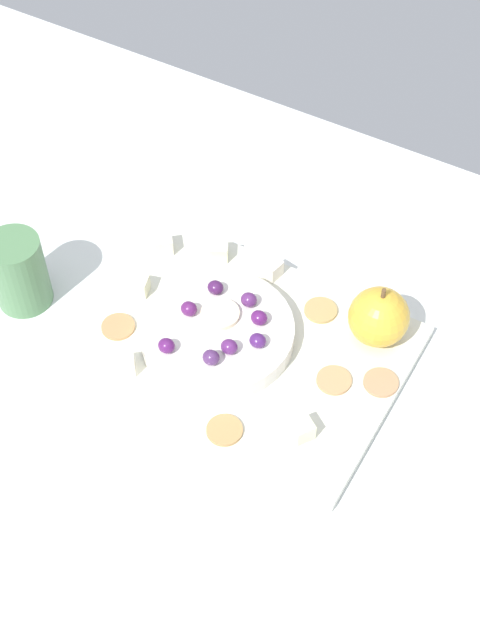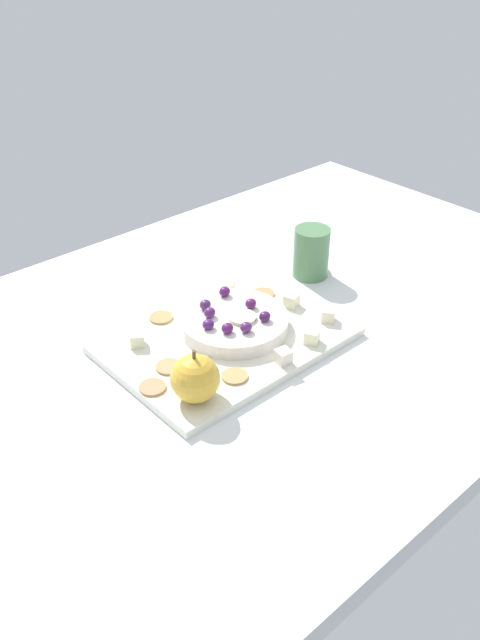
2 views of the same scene
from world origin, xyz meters
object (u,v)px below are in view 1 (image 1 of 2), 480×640
Objects in this scene: cracker_4 at (381,382)px; cheese_cube_1 at (139,286)px; cheese_cube_0 at (271,269)px; cheese_cube_2 at (219,251)px; grape_3 at (260,338)px; grape_4 at (188,310)px; serving_dish at (217,333)px; cheese_cube_3 at (302,429)px; grape_2 at (216,288)px; grape_1 at (229,347)px; apple_slice_0 at (220,314)px; cheese_cube_5 at (125,365)px; cracker_1 at (118,327)px; cracker_2 at (321,310)px; cheese_cube_4 at (164,244)px; apple_whole at (379,317)px; grape_5 at (249,300)px; cracker_3 at (225,430)px; cracker_0 at (334,380)px; platter at (240,345)px; grape_0 at (166,346)px; cup at (18,272)px; grape_6 at (259,318)px; grape_7 at (211,358)px.

cheese_cube_1 is at bearing -175.69° from cracker_4.
cheese_cube_2 is (-7.21, -0.72, 0.00)cm from cheese_cube_0.
grape_3 is 9.28cm from grape_4.
cheese_cube_3 is (14.77, -6.67, -0.09)cm from serving_dish.
grape_1 is at bearing -48.88° from grape_2.
grape_2 is at bearing 129.57° from apple_slice_0.
cheese_cube_3 is 1.00× the size of cheese_cube_5.
serving_dish is 9.10× the size of grape_4.
cracker_1 is 12.54cm from grape_2.
cracker_2 is at bearing -5.50° from cheese_cube_2.
cheese_cube_4 is 1.12× the size of grape_4.
cheese_cube_0 is at bearing 156.22° from cracker_4.
cheese_cube_5 is at bearing -125.92° from serving_dish.
apple_whole is 15.27cm from grape_5.
cheese_cube_2 and cheese_cube_3 have the same top height.
cheese_cube_5 is 16.38cm from grape_5.
cheese_cube_5 is 14.08cm from cracker_3.
grape_5 reaches higher than cracker_0.
grape_5 is 3.82cm from apple_slice_0.
platter is 10.91cm from cracker_2.
serving_dish reaches higher than cracker_4.
cheese_cube_4 is at bearing -178.23° from apple_whole.
cheese_cube_3 is at bearing 6.82° from cheese_cube_5.
cheese_cube_0 is 16.58cm from cheese_cube_1.
cheese_cube_5 is 23.89cm from cracker_0.
grape_0 is at bearing -9.52° from cracker_1.
cracker_2 is (15.29, -1.47, -0.92)cm from cheese_cube_2.
cracker_1 is 0.41× the size of cup.
grape_2 is (-17.62, 11.10, 2.13)cm from cheese_cube_3.
cracker_4 is at bearing 23.50° from grape_0.
grape_0 is (-10.37, 4.62, 3.07)cm from cracker_3.
cracker_4 is at bearing -1.36° from grape_2.
cracker_2 reaches higher than platter.
cheese_cube_1 is at bearing 116.86° from cheese_cube_5.
grape_3 is at bearing 99.66° from cracker_3.
cracker_3 is (13.99, -1.24, -0.92)cm from cheese_cube_5.
grape_1 reaches higher than cheese_cube_4.
cracker_0 is at bearing -54.77° from cracker_2.
grape_6 is at bearing -123.58° from cracker_2.
cup is at bearing -168.59° from grape_3.
cheese_cube_0 is at bearing 106.60° from cracker_3.
grape_6 reaches higher than serving_dish.
grape_2 reaches higher than serving_dish.
apple_whole reaches higher than cheese_cube_0.
cracker_4 is at bearing -60.06° from apple_whole.
grape_7 is (15.57, -13.69, 2.19)cm from cheese_cube_4.
cheese_cube_2 and cheese_cube_5 have the same top height.
cheese_cube_3 reaches higher than platter.
cheese_cube_1 reaches higher than cracker_3.
apple_whole reaches higher than cheese_cube_1.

